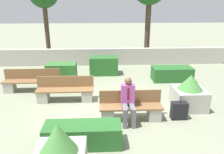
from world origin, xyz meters
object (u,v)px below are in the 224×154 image
Objects in this scene: bench_right_side at (65,92)px; planter_corner_left at (189,93)px; person_seated_man at (128,99)px; bench_front at (131,109)px; bench_left_side at (32,83)px; suitcase at (179,111)px.

bench_right_side is 4.16m from planter_corner_left.
bench_front is at bearing 53.76° from person_seated_man.
bench_right_side is at bearing -43.44° from bench_left_side.
suitcase is at bearing 3.43° from person_seated_man.
person_seated_man is at bearing -159.15° from planter_corner_left.
bench_left_side is at bearing 146.52° from bench_front.
bench_front is at bearing -161.72° from planter_corner_left.
bench_left_side is at bearing 163.00° from planter_corner_left.
bench_front is 2.53m from bench_right_side.
person_seated_man is at bearing -176.57° from suitcase.
bench_front is 4.24m from bench_left_side.
person_seated_man is at bearing -45.34° from bench_left_side.
planter_corner_left is 1.55× the size of suitcase.
bench_front is 1.63× the size of planter_corner_left.
bench_right_side is at bearing 142.90° from person_seated_man.
bench_front is 0.86× the size of bench_left_side.
bench_right_side is 3.82m from suitcase.
bench_front is at bearing -43.02° from bench_left_side.
bench_left_side and bench_right_side have the same top height.
planter_corner_left reaches higher than bench_front.
bench_front is 2.52× the size of suitcase.
bench_front is 1.43m from suitcase.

